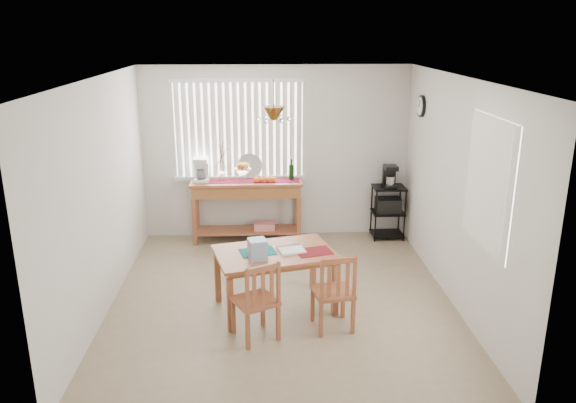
{
  "coord_description": "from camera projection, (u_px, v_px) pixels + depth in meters",
  "views": [
    {
      "loc": [
        -0.22,
        -6.06,
        3.09
      ],
      "look_at": [
        0.1,
        0.55,
        1.05
      ],
      "focal_mm": 35.0,
      "sensor_mm": 36.0,
      "label": 1
    }
  ],
  "objects": [
    {
      "name": "sideboard",
      "position": [
        247.0,
        196.0,
        8.39
      ],
      "size": [
        1.65,
        0.46,
        0.93
      ],
      "color": "#9F5735",
      "rests_on": "ground"
    },
    {
      "name": "chair_right",
      "position": [
        334.0,
        292.0,
        5.92
      ],
      "size": [
        0.47,
        0.47,
        0.88
      ],
      "color": "#9F5735",
      "rests_on": "ground"
    },
    {
      "name": "table_items",
      "position": [
        266.0,
        250.0,
        6.14
      ],
      "size": [
        1.08,
        0.49,
        0.22
      ],
      "color": "#136B69",
      "rests_on": "dining_table"
    },
    {
      "name": "chair_left",
      "position": [
        257.0,
        301.0,
        5.73
      ],
      "size": [
        0.54,
        0.54,
        0.88
      ],
      "color": "#9F5735",
      "rests_on": "ground"
    },
    {
      "name": "dining_table",
      "position": [
        275.0,
        258.0,
        6.32
      ],
      "size": [
        1.47,
        1.14,
        0.7
      ],
      "color": "#9F5735",
      "rests_on": "ground"
    },
    {
      "name": "wire_cart",
      "position": [
        388.0,
        207.0,
        8.55
      ],
      "size": [
        0.48,
        0.38,
        0.81
      ],
      "color": "black",
      "rests_on": "ground"
    },
    {
      "name": "room_shell",
      "position": [
        282.0,
        161.0,
        6.22
      ],
      "size": [
        4.2,
        4.7,
        2.7
      ],
      "color": "silver",
      "rests_on": "ground"
    },
    {
      "name": "ground",
      "position": [
        282.0,
        299.0,
        6.71
      ],
      "size": [
        4.0,
        4.5,
        0.01
      ],
      "primitive_type": "cube",
      "color": "gray"
    },
    {
      "name": "sideboard_items",
      "position": [
        229.0,
        172.0,
        8.28
      ],
      "size": [
        1.57,
        0.39,
        0.71
      ],
      "color": "maroon",
      "rests_on": "sideboard"
    },
    {
      "name": "cart_items",
      "position": [
        390.0,
        177.0,
        8.42
      ],
      "size": [
        0.19,
        0.23,
        0.34
      ],
      "color": "black",
      "rests_on": "wire_cart"
    }
  ]
}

